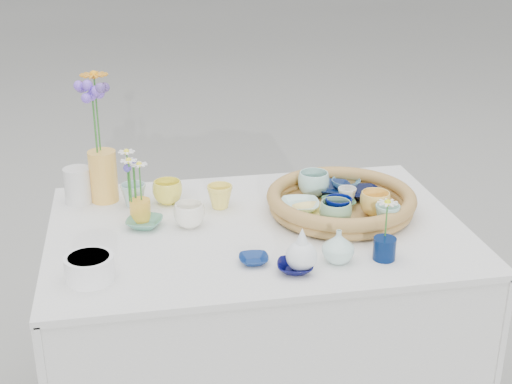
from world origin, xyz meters
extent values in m
imported|color=#081840|center=(0.29, 0.17, 0.80)|extent=(0.15, 0.15, 0.03)
imported|color=black|center=(0.38, 0.11, 0.80)|extent=(0.12, 0.12, 0.03)
imported|color=#FFC958|center=(0.37, -0.02, 0.82)|extent=(0.12, 0.12, 0.08)
imported|color=#3D714A|center=(0.28, 0.06, 0.80)|extent=(0.11, 0.11, 0.02)
imported|color=#7CB184|center=(0.22, -0.07, 0.82)|extent=(0.12, 0.12, 0.08)
imported|color=silver|center=(0.15, 0.05, 0.80)|extent=(0.14, 0.14, 0.03)
imported|color=#AEE0D9|center=(0.22, 0.16, 0.82)|extent=(0.10, 0.10, 0.08)
imported|color=silver|center=(0.31, 0.07, 0.81)|extent=(0.06, 0.06, 0.06)
imported|color=#6CAFD4|center=(0.34, 0.20, 0.80)|extent=(0.10, 0.10, 0.03)
imported|color=#030C54|center=(0.24, -0.05, 0.82)|extent=(0.10, 0.10, 0.08)
imported|color=#FFDD73|center=(0.17, 0.00, 0.80)|extent=(0.12, 0.12, 0.03)
imported|color=#96CCBB|center=(0.37, -0.11, 0.82)|extent=(0.10, 0.10, 0.07)
imported|color=#43774B|center=(0.24, 0.16, 0.81)|extent=(0.08, 0.08, 0.06)
imported|color=#F3E447|center=(-0.26, 0.23, 0.80)|extent=(0.13, 0.13, 0.08)
imported|color=#FBE35A|center=(-0.09, 0.16, 0.80)|extent=(0.10, 0.10, 0.08)
imported|color=#539278|center=(-0.34, 0.06, 0.78)|extent=(0.14, 0.14, 0.03)
imported|color=white|center=(-0.20, 0.04, 0.80)|extent=(0.12, 0.12, 0.07)
imported|color=navy|center=(-0.05, -0.23, 0.78)|extent=(0.09, 0.09, 0.02)
imported|color=#9DC0BC|center=(-0.37, 0.23, 0.80)|extent=(0.09, 0.09, 0.08)
imported|color=#05073A|center=(0.05, -0.30, 0.78)|extent=(0.12, 0.12, 0.02)
imported|color=silver|center=(0.18, -0.26, 0.81)|extent=(0.09, 0.09, 0.09)
cylinder|color=#021542|center=(0.31, -0.27, 0.80)|extent=(0.08, 0.08, 0.06)
cylinder|color=#F2B248|center=(-0.46, 0.29, 0.85)|extent=(0.11, 0.11, 0.17)
cylinder|color=yellow|center=(-0.35, 0.11, 0.80)|extent=(0.07, 0.07, 0.07)
camera|label=1|loc=(-0.37, -1.94, 1.69)|focal=50.00mm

